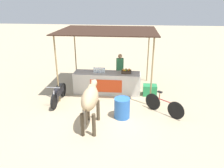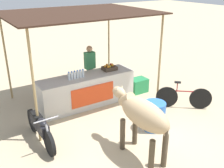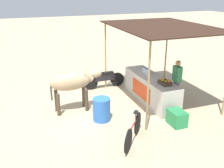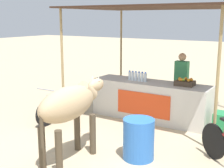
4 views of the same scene
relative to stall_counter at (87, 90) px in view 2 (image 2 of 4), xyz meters
The scene contains 11 objects.
ground_plane 2.25m from the stall_counter, 90.00° to the right, with size 60.00×60.00×0.00m, color tan.
stall_counter is the anchor object (origin of this frame).
stall_awning 2.23m from the stall_counter, 90.00° to the left, with size 4.20×3.20×2.81m.
water_bottle_row 0.69m from the stall_counter, behind, with size 0.52×0.07×0.25m.
fruit_crate 1.03m from the stall_counter, ahead, with size 0.44×0.32×0.18m.
vendor_behind_counter 0.99m from the stall_counter, 54.92° to the left, with size 0.34×0.22×1.65m.
cooler_box 1.96m from the stall_counter, ahead, with size 0.60×0.44×0.48m, color #268C4C.
water_barrel 2.36m from the stall_counter, 69.70° to the right, with size 0.57×0.57×0.76m, color blue.
cow 2.97m from the stall_counter, 93.59° to the right, with size 0.56×1.82×1.44m.
motorcycle_parked 2.25m from the stall_counter, 146.89° to the right, with size 0.55×1.80×0.90m.
bicycle_leaning 2.96m from the stall_counter, 37.16° to the right, with size 1.31×1.09×0.85m.
Camera 2 is at (-3.32, -4.47, 3.74)m, focal length 42.00 mm.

